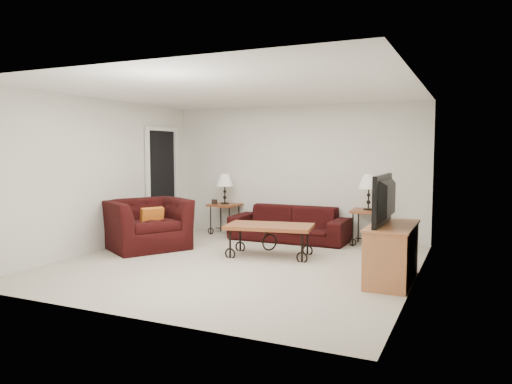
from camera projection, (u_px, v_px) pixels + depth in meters
ground at (236, 263)px, 7.11m from camera, size 5.00×5.00×0.00m
wall_back at (295, 172)px, 9.27m from camera, size 5.00×0.02×2.50m
wall_front at (121, 192)px, 4.73m from camera, size 5.00×0.02×2.50m
wall_left at (102, 175)px, 8.03m from camera, size 0.02×5.00×2.50m
wall_right at (417, 183)px, 5.97m from camera, size 0.02×5.00×2.50m
ceiling at (236, 91)px, 6.89m from camera, size 5.00×5.00×0.00m
doorway at (162, 183)px, 9.54m from camera, size 0.08×0.94×2.04m
sofa at (289, 224)px, 8.89m from camera, size 2.15×0.84×0.63m
side_table_left at (225, 219)px, 9.64m from camera, size 0.58×0.58×0.60m
side_table_right at (368, 227)px, 8.47m from camera, size 0.60×0.60×0.62m
lamp_left at (225, 189)px, 9.59m from camera, size 0.36×0.36×0.60m
lamp_right at (369, 192)px, 8.42m from camera, size 0.37×0.37×0.62m
photo_frame_left at (214, 202)px, 9.54m from camera, size 0.12×0.03×0.10m
photo_frame_right at (375, 208)px, 8.24m from camera, size 0.13×0.04×0.10m
coffee_table at (269, 240)px, 7.58m from camera, size 1.44×0.94×0.50m
armchair at (147, 224)px, 8.17m from camera, size 1.62×1.68×0.83m
throw_pillow at (152, 219)px, 8.05m from camera, size 0.28×0.37×0.38m
tv_stand at (392, 253)px, 6.10m from camera, size 0.51×1.21×0.73m
television at (392, 200)px, 6.05m from camera, size 0.14×1.09×0.63m
backpack at (372, 242)px, 7.72m from camera, size 0.33×0.27×0.40m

